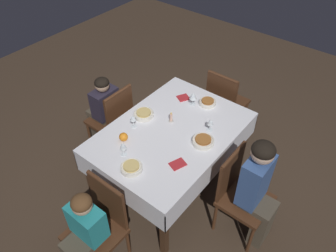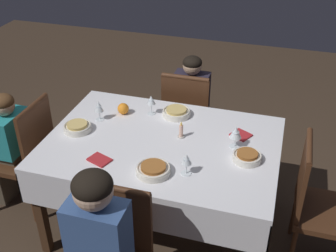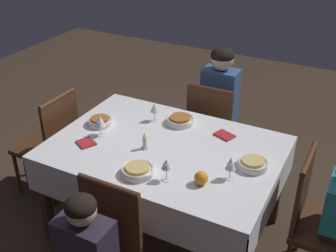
% 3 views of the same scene
% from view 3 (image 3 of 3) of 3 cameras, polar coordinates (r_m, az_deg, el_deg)
% --- Properties ---
extents(ground_plane, '(8.00, 8.00, 0.00)m').
position_cam_3_polar(ground_plane, '(3.36, -0.36, -13.79)').
color(ground_plane, '#3D2D21').
extents(dining_table, '(1.56, 1.10, 0.76)m').
position_cam_3_polar(dining_table, '(2.93, -0.40, -4.11)').
color(dining_table, silver).
rests_on(dining_table, ground_plane).
extents(chair_south, '(0.43, 0.43, 0.93)m').
position_cam_3_polar(chair_south, '(3.65, 6.16, -0.14)').
color(chair_south, '#472816').
rests_on(chair_south, ground_plane).
extents(chair_west, '(0.43, 0.43, 0.93)m').
position_cam_3_polar(chair_west, '(2.86, 19.71, -11.55)').
color(chair_west, '#472816').
rests_on(chair_west, ground_plane).
extents(chair_east, '(0.43, 0.43, 0.93)m').
position_cam_3_polar(chair_east, '(3.57, -15.44, -1.87)').
color(chair_east, '#472816').
rests_on(chair_east, ground_plane).
extents(person_adult_denim, '(0.30, 0.34, 1.19)m').
position_cam_3_polar(person_adult_denim, '(3.71, 7.22, 3.18)').
color(person_adult_denim, '#4C4233').
rests_on(person_adult_denim, ground_plane).
extents(bowl_south, '(0.21, 0.21, 0.06)m').
position_cam_3_polar(bowl_south, '(3.16, 1.64, 0.83)').
color(bowl_south, silver).
rests_on(bowl_south, dining_table).
extents(wine_glass_south, '(0.06, 0.06, 0.14)m').
position_cam_3_polar(wine_glass_south, '(3.16, -1.85, 2.39)').
color(wine_glass_south, white).
rests_on(wine_glass_south, dining_table).
extents(bowl_west, '(0.20, 0.20, 0.06)m').
position_cam_3_polar(bowl_west, '(2.72, 11.39, -5.01)').
color(bowl_west, silver).
rests_on(bowl_west, dining_table).
extents(wine_glass_west, '(0.06, 0.06, 0.15)m').
position_cam_3_polar(wine_glass_west, '(2.55, 8.48, -5.10)').
color(wine_glass_west, white).
rests_on(wine_glass_west, dining_table).
extents(bowl_north, '(0.21, 0.21, 0.06)m').
position_cam_3_polar(bowl_north, '(2.62, -4.20, -5.97)').
color(bowl_north, silver).
rests_on(bowl_north, dining_table).
extents(wine_glass_north, '(0.06, 0.06, 0.15)m').
position_cam_3_polar(wine_glass_north, '(2.51, -0.21, -5.25)').
color(wine_glass_north, white).
rests_on(wine_glass_north, dining_table).
extents(bowl_east, '(0.18, 0.18, 0.06)m').
position_cam_3_polar(bowl_east, '(3.18, -9.22, 0.66)').
color(bowl_east, silver).
rests_on(bowl_east, dining_table).
extents(wine_glass_east, '(0.08, 0.08, 0.16)m').
position_cam_3_polar(wine_glass_east, '(3.00, -9.21, 0.57)').
color(wine_glass_east, white).
rests_on(wine_glass_east, dining_table).
extents(candle_centerpiece, '(0.05, 0.05, 0.12)m').
position_cam_3_polar(candle_centerpiece, '(2.85, -3.18, -2.34)').
color(candle_centerpiece, beige).
rests_on(candle_centerpiece, dining_table).
extents(orange_fruit, '(0.08, 0.08, 0.08)m').
position_cam_3_polar(orange_fruit, '(2.53, 4.50, -7.03)').
color(orange_fruit, orange).
rests_on(orange_fruit, dining_table).
extents(napkin_red_folded, '(0.16, 0.14, 0.01)m').
position_cam_3_polar(napkin_red_folded, '(3.03, 7.67, -1.24)').
color(napkin_red_folded, '#AD2328').
rests_on(napkin_red_folded, dining_table).
extents(napkin_spare_side, '(0.16, 0.15, 0.01)m').
position_cam_3_polar(napkin_spare_side, '(2.97, -11.02, -2.26)').
color(napkin_spare_side, '#AD2328').
rests_on(napkin_spare_side, dining_table).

